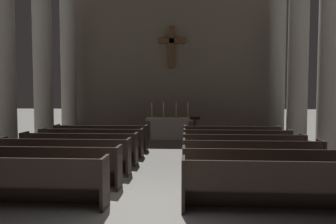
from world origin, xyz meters
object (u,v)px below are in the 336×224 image
object	(u,v)px
pew_left_row_5	(91,142)
column_right_second	(332,40)
column_right_third	(298,53)
pew_left_row_1	(14,181)
pew_right_row_6	(231,139)
lectern	(195,130)
pew_left_row_2	(43,166)
column_left_fourth	(68,62)
candlestick_inner_left	(163,113)
column_left_second	(2,43)
column_right_fourth	(277,61)
pew_right_row_3	(252,158)
pew_left_row_6	(101,138)
pew_right_row_5	(236,144)
altar	(170,128)
pew_left_row_4	(79,148)
pew_right_row_2	(264,170)
pew_right_row_4	(243,150)
pew_left_row_3	(64,156)
pew_right_row_1	(280,186)
column_left_third	(43,55)
candlestick_outer_left	(152,113)
candlestick_inner_right	(176,113)
candlestick_outer_right	(188,113)

from	to	relation	value
pew_left_row_5	column_right_second	xyz separation A→B (m)	(7.56, -0.42, 3.25)
column_right_third	pew_left_row_1	bearing A→B (deg)	-137.65
pew_right_row_6	lectern	bearing A→B (deg)	123.59
pew_left_row_2	lectern	xyz separation A→B (m)	(3.55, 6.49, 0.07)
pew_right_row_6	column_left_fourth	distance (m)	9.12
column_right_second	candlestick_inner_left	world-z (taller)	column_right_second
column_left_second	column_right_fourth	xyz separation A→B (m)	(10.31, 5.49, 0.00)
pew_right_row_3	column_right_second	world-z (taller)	column_right_second
pew_left_row_6	pew_right_row_5	size ratio (longest dim) A/B	1.00
pew_right_row_6	lectern	xyz separation A→B (m)	(-1.27, 1.91, 0.07)
pew_left_row_5	altar	world-z (taller)	altar
pew_left_row_4	column_right_third	xyz separation A→B (m)	(7.56, 3.46, 3.25)
pew_left_row_4	column_right_third	world-z (taller)	column_right_third
pew_right_row_2	column_right_second	size ratio (longest dim) A/B	0.45
pew_right_row_4	column_left_fourth	size ratio (longest dim) A/B	0.45
column_right_second	candlestick_inner_left	bearing A→B (deg)	139.39
pew_left_row_2	lectern	bearing A→B (deg)	61.28
pew_left_row_3	pew_right_row_5	distance (m)	5.34
pew_right_row_2	lectern	bearing A→B (deg)	101.06
pew_left_row_3	column_left_second	distance (m)	4.64
column_right_third	column_right_fourth	distance (m)	2.74
pew_right_row_1	column_left_third	size ratio (longest dim) A/B	0.45
pew_right_row_5	pew_right_row_2	bearing A→B (deg)	-90.00
pew_left_row_5	altar	distance (m)	4.89
column_right_second	lectern	size ratio (longest dim) A/B	6.61
column_left_third	pew_left_row_2	bearing A→B (deg)	-64.50
pew_left_row_1	column_right_second	size ratio (longest dim) A/B	0.45
pew_right_row_6	pew_left_row_3	bearing A→B (deg)	-144.55
pew_right_row_3	column_right_second	bearing A→B (deg)	34.21
column_right_third	candlestick_outer_left	bearing A→B (deg)	162.15
pew_right_row_5	column_left_third	xyz separation A→B (m)	(-7.56, 2.32, 3.25)
pew_left_row_1	altar	distance (m)	9.15
pew_left_row_1	pew_left_row_3	bearing A→B (deg)	90.00
pew_right_row_1	column_left_fourth	bearing A→B (deg)	128.13
pew_right_row_3	column_right_third	distance (m)	6.27
pew_right_row_1	candlestick_inner_right	size ratio (longest dim) A/B	4.84
pew_right_row_3	pew_left_row_6	bearing A→B (deg)	144.55
column_left_second	pew_right_row_4	bearing A→B (deg)	-5.45
pew_left_row_2	pew_right_row_3	world-z (taller)	same
pew_left_row_6	column_left_fourth	world-z (taller)	column_left_fourth
column_right_third	candlestick_inner_right	size ratio (longest dim) A/B	10.67
column_left_fourth	candlestick_outer_right	distance (m)	6.55
pew_right_row_2	pew_left_row_5	bearing A→B (deg)	144.55
pew_left_row_2	column_right_second	bearing A→B (deg)	21.69
pew_left_row_5	pew_right_row_5	bearing A→B (deg)	0.00
lectern	column_left_fourth	bearing A→B (deg)	162.30
pew_right_row_2	pew_right_row_5	bearing A→B (deg)	90.00
column_left_fourth	candlestick_outer_left	xyz separation A→B (m)	(4.30, -0.81, -2.49)
pew_left_row_6	lectern	size ratio (longest dim) A/B	3.00
pew_left_row_5	column_left_fourth	world-z (taller)	column_left_fourth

